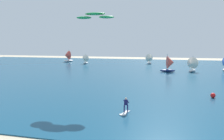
% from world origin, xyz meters
% --- Properties ---
extents(ocean, '(160.00, 90.00, 0.10)m').
position_xyz_m(ocean, '(0.00, 49.28, 0.05)').
color(ocean, navy).
rests_on(ocean, ground).
extents(kitesurfer, '(0.97, 2.03, 1.67)m').
position_xyz_m(kitesurfer, '(2.91, 12.37, 0.70)').
color(kitesurfer, white).
rests_on(kitesurfer, ocean).
extents(kite, '(5.34, 1.75, 0.81)m').
position_xyz_m(kite, '(-2.57, 18.90, 11.32)').
color(kite, '#198C3F').
extents(sailboat_center_horizon, '(3.40, 3.81, 4.26)m').
position_xyz_m(sailboat_center_horizon, '(13.24, 51.02, 2.05)').
color(sailboat_center_horizon, white).
rests_on(sailboat_center_horizon, ocean).
extents(sailboat_mid_left, '(4.24, 4.42, 4.93)m').
position_xyz_m(sailboat_mid_left, '(-31.86, 72.42, 2.36)').
color(sailboat_mid_left, white).
rests_on(sailboat_mid_left, ocean).
extents(sailboat_near_shore, '(2.78, 3.22, 3.66)m').
position_xyz_m(sailboat_near_shore, '(-21.88, 65.66, 1.78)').
color(sailboat_near_shore, white).
rests_on(sailboat_near_shore, ocean).
extents(sailboat_mid_right, '(4.15, 3.59, 4.70)m').
position_xyz_m(sailboat_mid_right, '(7.76, 49.42, 2.25)').
color(sailboat_mid_right, navy).
rests_on(sailboat_mid_right, ocean).
extents(sailboat_leading, '(3.16, 3.56, 3.96)m').
position_xyz_m(sailboat_leading, '(0.83, 71.27, 1.92)').
color(sailboat_leading, white).
rests_on(sailboat_leading, ocean).
extents(marker_buoy, '(0.69, 0.69, 0.69)m').
position_xyz_m(marker_buoy, '(13.46, 22.08, 0.44)').
color(marker_buoy, red).
rests_on(marker_buoy, ocean).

